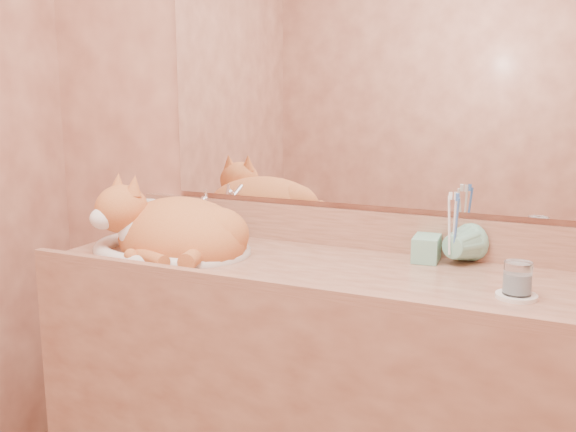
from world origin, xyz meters
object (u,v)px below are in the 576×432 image
at_px(vanity_counter, 325,411).
at_px(soap_dispenser, 424,237).
at_px(water_glass, 518,278).
at_px(toothbrush_cup, 452,249).
at_px(sink_basin, 171,227).
at_px(cat, 172,228).

height_order(vanity_counter, soap_dispenser, soap_dispenser).
height_order(vanity_counter, water_glass, water_glass).
bearing_deg(soap_dispenser, toothbrush_cup, 7.85).
xyz_separation_m(sink_basin, soap_dispenser, (0.74, 0.16, 0.00)).
relative_size(vanity_counter, cat, 3.60).
bearing_deg(soap_dispenser, vanity_counter, -153.49).
bearing_deg(soap_dispenser, sink_basin, -172.55).
relative_size(vanity_counter, toothbrush_cup, 14.37).
height_order(cat, soap_dispenser, cat).
bearing_deg(soap_dispenser, cat, -171.01).
distance_m(cat, soap_dispenser, 0.74).
bearing_deg(toothbrush_cup, cat, -165.99).
relative_size(vanity_counter, soap_dispenser, 9.84).
distance_m(sink_basin, cat, 0.02).
height_order(sink_basin, cat, cat).
height_order(sink_basin, toothbrush_cup, sink_basin).
bearing_deg(toothbrush_cup, sink_basin, -167.39).
bearing_deg(cat, water_glass, 12.70).
bearing_deg(water_glass, vanity_counter, 174.03).
relative_size(sink_basin, soap_dispenser, 3.04).
distance_m(vanity_counter, soap_dispenser, 0.58).
bearing_deg(toothbrush_cup, vanity_counter, -152.36).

